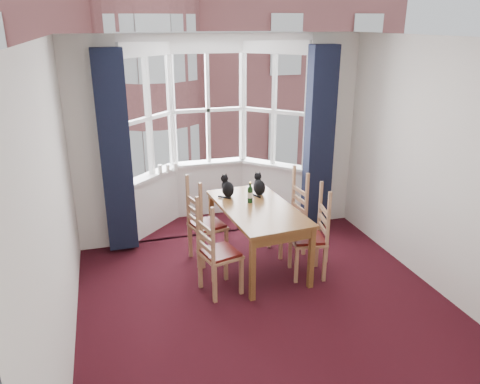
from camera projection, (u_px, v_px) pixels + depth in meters
name	position (u px, v px, depth m)	size (l,w,h in m)	color
floor	(274.00, 318.00, 4.93)	(4.50, 4.50, 0.00)	black
ceiling	(282.00, 39.00, 3.96)	(4.50, 4.50, 0.00)	white
wall_left	(54.00, 217.00, 3.92)	(4.50, 4.50, 0.00)	silver
wall_right	(454.00, 175.00, 4.98)	(4.50, 4.50, 0.00)	silver
wall_near	(431.00, 338.00, 2.42)	(4.00, 4.00, 0.00)	silver
wall_back_pier_left	(96.00, 148.00, 6.04)	(0.70, 0.12, 2.80)	silver
wall_back_pier_right	(328.00, 132.00, 6.91)	(0.70, 0.12, 2.80)	silver
bay_window	(212.00, 132.00, 6.93)	(2.76, 0.94, 2.80)	white
curtain_left	(116.00, 154.00, 5.95)	(0.38, 0.22, 2.60)	black
curtain_right	(319.00, 139.00, 6.70)	(0.38, 0.22, 2.60)	black
dining_table	(257.00, 213.00, 5.77)	(0.96, 1.62, 0.80)	brown
chair_left_near	(213.00, 256.00, 5.22)	(0.49, 0.51, 0.92)	#AA7952
chair_left_far	(201.00, 227.00, 5.95)	(0.50, 0.51, 0.92)	#AA7952
chair_right_near	(315.00, 239.00, 5.63)	(0.47, 0.48, 0.92)	#AA7952
chair_right_far	(293.00, 218.00, 6.23)	(0.44, 0.46, 0.92)	#AA7952
cat_left	(228.00, 188.00, 6.05)	(0.22, 0.25, 0.30)	black
cat_right	(259.00, 186.00, 6.11)	(0.16, 0.23, 0.30)	black
wine_bottle	(250.00, 194.00, 5.84)	(0.07, 0.07, 0.27)	black
candle_tall	(160.00, 169.00, 6.74)	(0.06, 0.06, 0.13)	white
candle_short	(168.00, 168.00, 6.80)	(0.06, 0.06, 0.11)	white
candle_extra	(176.00, 167.00, 6.84)	(0.05, 0.05, 0.12)	white
street	(127.00, 144.00, 36.05)	(80.00, 80.00, 0.00)	#333335
tenement_building	(142.00, 60.00, 17.00)	(18.40, 7.80, 15.20)	#98504E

